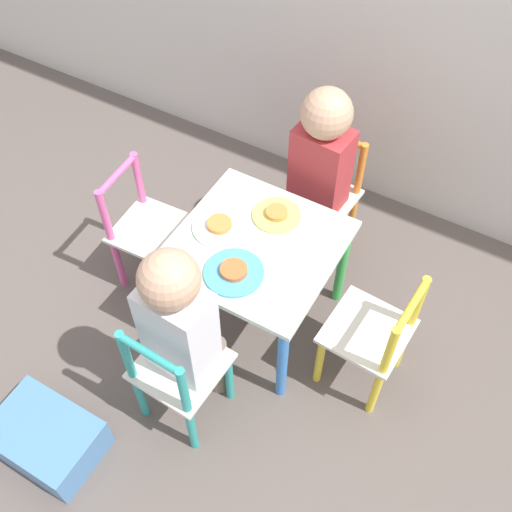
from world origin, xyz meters
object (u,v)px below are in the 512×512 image
object	(u,v)px
chair_yellow	(373,337)
plate_front	(234,272)
plate_back	(277,215)
kids_table	(256,257)
chair_orange	(322,198)
storage_bin	(47,438)
child_back	(319,164)
child_front	(181,323)
chair_teal	(177,374)
plate_left	(220,226)
chair_pink	(147,231)

from	to	relation	value
chair_yellow	plate_front	size ratio (longest dim) A/B	2.72
plate_front	plate_back	xyz separation A→B (m)	(0.00, 0.29, 0.00)
kids_table	plate_front	bearing A→B (deg)	-90.00
chair_orange	plate_front	world-z (taller)	chair_orange
kids_table	plate_front	world-z (taller)	plate_front
chair_yellow	storage_bin	distance (m)	1.12
chair_orange	child_back	distance (m)	0.23
child_back	plate_front	size ratio (longest dim) A/B	4.08
child_front	plate_front	world-z (taller)	child_front
chair_teal	storage_bin	xyz separation A→B (m)	(-0.31, -0.33, -0.19)
chair_teal	chair_yellow	xyz separation A→B (m)	(0.48, 0.43, 0.00)
plate_left	storage_bin	size ratio (longest dim) A/B	0.55
chair_yellow	storage_bin	world-z (taller)	chair_yellow
kids_table	child_front	bearing A→B (deg)	-92.83
chair_orange	chair_yellow	bearing A→B (deg)	-44.51
chair_teal	child_front	size ratio (longest dim) A/B	0.66
plate_back	chair_orange	bearing A→B (deg)	83.37
chair_orange	storage_bin	distance (m)	1.32
chair_orange	child_back	xyz separation A→B (m)	(-0.00, -0.06, 0.23)
plate_back	plate_left	world-z (taller)	same
chair_yellow	child_back	distance (m)	0.65
child_back	plate_back	world-z (taller)	child_back
chair_teal	plate_front	distance (m)	0.37
chair_yellow	child_back	size ratio (longest dim) A/B	0.67
kids_table	chair_pink	bearing A→B (deg)	-177.05
chair_teal	chair_orange	bearing A→B (deg)	-90.88
chair_pink	chair_yellow	size ratio (longest dim) A/B	1.00
child_front	chair_yellow	bearing A→B (deg)	-139.33
child_back	chair_pink	bearing A→B (deg)	-134.63
chair_orange	storage_bin	xyz separation A→B (m)	(-0.37, -1.25, -0.19)
chair_teal	storage_bin	bearing A→B (deg)	49.74
child_front	storage_bin	world-z (taller)	child_front
kids_table	storage_bin	world-z (taller)	kids_table
kids_table	chair_orange	xyz separation A→B (m)	(0.04, 0.46, -0.11)
chair_pink	plate_back	size ratio (longest dim) A/B	3.14
chair_pink	child_front	size ratio (longest dim) A/B	0.66
chair_orange	child_front	distance (m)	0.89
chair_orange	plate_back	size ratio (longest dim) A/B	3.14
chair_orange	plate_front	xyz separation A→B (m)	(-0.04, -0.60, 0.19)
chair_teal	child_front	world-z (taller)	child_front
chair_pink	plate_left	world-z (taller)	chair_pink
plate_back	chair_pink	bearing A→B (deg)	-160.17
child_front	chair_teal	bearing A→B (deg)	90.00
plate_left	child_back	bearing A→B (deg)	66.49
chair_pink	plate_back	xyz separation A→B (m)	(0.46, 0.17, 0.19)
plate_front	chair_teal	bearing A→B (deg)	-94.09
chair_orange	plate_back	distance (m)	0.37
chair_teal	plate_left	distance (m)	0.51
kids_table	chair_yellow	xyz separation A→B (m)	(0.46, -0.03, -0.11)
chair_yellow	chair_orange	bearing A→B (deg)	-135.49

